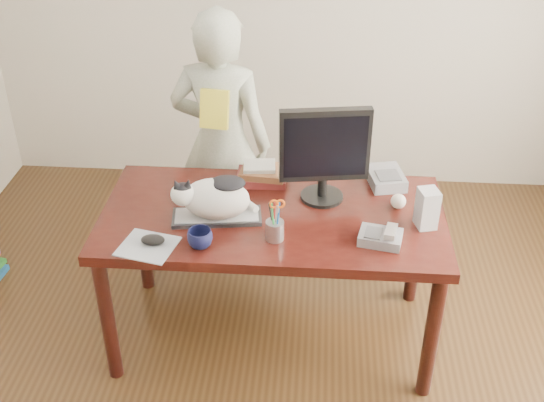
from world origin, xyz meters
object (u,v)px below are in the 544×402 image
at_px(coffee_mug, 200,239).
at_px(person, 221,144).
at_px(keyboard, 217,217).
at_px(phone, 381,237).
at_px(baseball, 398,201).
at_px(pen_cup, 275,228).
at_px(desk, 274,230).
at_px(cat, 213,197).
at_px(calculator, 386,178).
at_px(speaker, 427,208).
at_px(book_stack, 262,174).
at_px(mouse, 153,240).
at_px(monitor, 325,150).

relative_size(coffee_mug, person, 0.07).
bearing_deg(keyboard, coffee_mug, -108.06).
bearing_deg(phone, baseball, 83.07).
xyz_separation_m(keyboard, person, (-0.08, 0.71, 0.00)).
bearing_deg(coffee_mug, pen_cup, 14.87).
bearing_deg(desk, cat, -151.18).
height_order(pen_cup, coffee_mug, pen_cup).
xyz_separation_m(phone, calculator, (0.05, 0.51, 0.00)).
bearing_deg(phone, calculator, 95.87).
relative_size(cat, person, 0.26).
distance_m(speaker, book_stack, 0.84).
bearing_deg(baseball, mouse, -160.87).
bearing_deg(calculator, coffee_mug, -155.88).
relative_size(keyboard, pen_cup, 2.06).
bearing_deg(book_stack, keyboard, -114.43).
xyz_separation_m(desk, monitor, (0.23, 0.06, 0.42)).
distance_m(coffee_mug, baseball, 0.96).
height_order(coffee_mug, speaker, speaker).
distance_m(pen_cup, speaker, 0.69).
bearing_deg(phone, coffee_mug, -161.30).
bearing_deg(speaker, calculator, 97.91).
relative_size(book_stack, calculator, 1.03).
bearing_deg(cat, coffee_mug, -105.05).
xyz_separation_m(pen_cup, person, (-0.36, 0.85, -0.04)).
bearing_deg(coffee_mug, desk, 51.25).
xyz_separation_m(phone, baseball, (0.10, 0.28, 0.01)).
bearing_deg(cat, desk, 20.93).
bearing_deg(calculator, speaker, -78.94).
relative_size(mouse, phone, 0.57).
xyz_separation_m(monitor, mouse, (-0.73, -0.42, -0.24)).
xyz_separation_m(speaker, book_stack, (-0.77, 0.34, -0.05)).
bearing_deg(calculator, phone, -107.60).
bearing_deg(desk, coffee_mug, -128.75).
distance_m(mouse, coffee_mug, 0.21).
height_order(speaker, book_stack, speaker).
xyz_separation_m(cat, coffee_mug, (-0.03, -0.22, -0.08)).
bearing_deg(baseball, keyboard, -169.37).
xyz_separation_m(mouse, baseball, (1.09, 0.38, 0.01)).
height_order(mouse, book_stack, book_stack).
distance_m(pen_cup, phone, 0.47).
distance_m(pen_cup, book_stack, 0.51).
xyz_separation_m(cat, monitor, (0.49, 0.20, 0.15)).
bearing_deg(pen_cup, baseball, 27.80).
bearing_deg(cat, monitor, 14.67).
xyz_separation_m(desk, calculator, (0.54, 0.24, 0.18)).
bearing_deg(pen_cup, desk, 94.91).
relative_size(cat, mouse, 3.38).
bearing_deg(desk, phone, -28.82).
relative_size(keyboard, mouse, 3.60).
height_order(coffee_mug, book_stack, book_stack).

